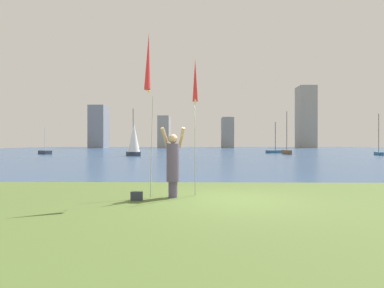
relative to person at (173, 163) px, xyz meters
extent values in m
cube|color=navy|center=(1.67, 61.56, -1.00)|extent=(120.00, 116.33, 0.12)
cube|color=#232D14|center=(1.67, 3.39, -0.96)|extent=(120.00, 0.70, 0.02)
cylinder|color=#594C72|center=(0.00, -0.01, -0.72)|extent=(0.24, 0.24, 0.43)
cylinder|color=#594C72|center=(0.00, -0.01, 0.01)|extent=(0.35, 0.35, 1.03)
sphere|color=#D1A889|center=(0.00, -0.01, 0.65)|extent=(0.25, 0.25, 0.25)
cylinder|color=#D1A889|center=(-0.22, 0.13, 0.67)|extent=(0.25, 0.40, 0.59)
cylinder|color=#D1A889|center=(0.22, 0.13, 0.67)|extent=(0.25, 0.40, 0.59)
cylinder|color=#B2B2B7|center=(-0.60, 0.13, 0.47)|extent=(0.02, 0.52, 2.77)
cone|color=red|center=(-0.60, -0.50, 2.65)|extent=(0.16, 0.43, 1.55)
sphere|color=yellow|center=(-0.60, -0.37, 1.87)|extent=(0.06, 0.06, 0.06)
cylinder|color=#B2B2B7|center=(0.60, 0.13, 0.40)|extent=(0.02, 0.42, 2.65)
cone|color=red|center=(0.60, 0.61, 2.34)|extent=(0.16, 0.34, 1.22)
sphere|color=yellow|center=(0.60, 0.52, 1.74)|extent=(0.06, 0.06, 0.06)
cube|color=#33384C|center=(-0.89, -0.49, -0.82)|extent=(0.30, 0.12, 0.23)
cube|color=brown|center=(12.43, 34.73, -0.66)|extent=(0.69, 2.79, 0.56)
cylinder|color=#47474C|center=(12.43, 34.73, 2.20)|extent=(0.08, 0.08, 5.14)
cube|color=#2D6084|center=(12.06, 39.59, -0.73)|extent=(3.04, 2.29, 0.42)
cylinder|color=#47474C|center=(12.06, 39.59, 1.57)|extent=(0.09, 0.09, 4.16)
cube|color=#333D51|center=(-19.84, 34.29, -0.69)|extent=(2.30, 2.15, 0.49)
cylinder|color=silver|center=(-19.84, 34.29, 1.10)|extent=(0.07, 0.07, 3.09)
cube|color=#2D6084|center=(22.65, 31.30, -0.74)|extent=(1.12, 2.48, 0.39)
cylinder|color=#47474C|center=(22.65, 31.30, 1.79)|extent=(0.07, 0.07, 4.67)
cube|color=#333D51|center=(-6.89, 28.82, -0.70)|extent=(2.08, 2.51, 0.47)
cylinder|color=#47474C|center=(-6.89, 28.82, 2.05)|extent=(0.08, 0.08, 5.02)
cone|color=white|center=(-6.77, 28.66, 1.21)|extent=(1.89, 1.89, 3.35)
cube|color=gray|center=(-30.04, 91.01, 5.55)|extent=(4.78, 6.99, 12.96)
cube|color=gray|center=(-9.84, 91.19, 3.92)|extent=(3.40, 7.60, 9.71)
cube|color=gray|center=(9.74, 93.42, 3.79)|extent=(3.51, 6.96, 9.45)
cube|color=gray|center=(35.08, 96.14, 8.86)|extent=(5.21, 6.37, 19.60)
camera|label=1|loc=(0.69, -8.79, 0.53)|focal=30.49mm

